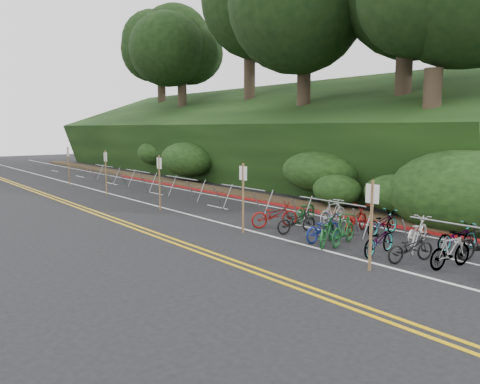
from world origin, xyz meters
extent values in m
plane|color=black|center=(0.00, 0.00, 0.00)|extent=(120.00, 120.00, 0.00)
cube|color=gold|center=(-2.15, 10.00, 0.00)|extent=(0.12, 80.00, 0.01)
cube|color=gold|center=(-1.85, 10.00, 0.00)|extent=(0.12, 80.00, 0.01)
cube|color=silver|center=(1.00, 10.00, 0.00)|extent=(0.12, 80.00, 0.01)
cube|color=silver|center=(5.20, 10.00, 0.00)|extent=(0.12, 80.00, 0.01)
cube|color=silver|center=(3.10, -2.00, 0.00)|extent=(0.10, 1.60, 0.01)
cube|color=silver|center=(3.10, 4.00, 0.00)|extent=(0.10, 1.60, 0.01)
cube|color=silver|center=(3.10, 10.00, 0.00)|extent=(0.10, 1.60, 0.01)
cube|color=silver|center=(3.10, 16.00, 0.00)|extent=(0.10, 1.60, 0.01)
cube|color=silver|center=(3.10, 22.00, 0.00)|extent=(0.10, 1.60, 0.01)
cube|color=silver|center=(3.10, 28.00, 0.00)|extent=(0.10, 1.60, 0.01)
cube|color=silver|center=(3.10, 34.00, 0.00)|extent=(0.10, 1.60, 0.01)
cube|color=maroon|center=(5.70, 12.00, 0.05)|extent=(0.25, 28.00, 0.10)
cube|color=black|center=(13.50, 22.00, 2.80)|extent=(12.32, 44.00, 9.11)
cube|color=#382819|center=(6.40, 22.00, 0.08)|extent=(1.40, 44.00, 0.16)
ellipsoid|color=#284C19|center=(7.20, 3.00, 1.04)|extent=(2.00, 2.80, 1.60)
ellipsoid|color=#284C19|center=(8.00, 8.00, 1.55)|extent=(2.60, 3.64, 2.08)
ellipsoid|color=#284C19|center=(9.20, 14.00, 1.99)|extent=(2.20, 3.08, 1.76)
ellipsoid|color=#284C19|center=(7.80, 20.00, 1.56)|extent=(3.00, 4.20, 2.40)
ellipsoid|color=#284C19|center=(8.50, 26.00, 1.73)|extent=(2.40, 3.36, 1.92)
ellipsoid|color=#284C19|center=(9.80, 30.00, 2.41)|extent=(2.80, 3.92, 2.24)
ellipsoid|color=#284C19|center=(7.00, 6.00, 0.90)|extent=(1.80, 2.52, 1.44)
ellipsoid|color=#284C19|center=(10.00, 18.00, 2.60)|extent=(3.20, 4.48, 2.56)
ellipsoid|color=black|center=(8.00, 0.50, 1.21)|extent=(5.28, 6.16, 3.52)
cylinder|color=#2D2319|center=(9.50, 3.00, 3.74)|extent=(0.77, 0.77, 5.07)
ellipsoid|color=black|center=(9.50, 3.00, 8.35)|extent=(6.94, 6.94, 6.59)
cylinder|color=#2D2319|center=(12.00, 6.00, 5.92)|extent=(0.83, 0.83, 6.24)
cylinder|color=#2D2319|center=(11.00, 12.00, 5.43)|extent=(0.81, 0.81, 5.85)
ellipsoid|color=black|center=(11.00, 12.00, 10.85)|extent=(8.32, 8.32, 7.91)
cylinder|color=#2D2319|center=(13.50, 20.00, 6.52)|extent=(0.85, 0.85, 6.63)
ellipsoid|color=black|center=(13.50, 20.00, 12.69)|extent=(9.54, 9.54, 9.06)
cylinder|color=#2D2319|center=(12.50, 28.00, 5.53)|extent=(0.79, 0.79, 5.46)
ellipsoid|color=black|center=(12.50, 28.00, 10.45)|extent=(7.28, 7.28, 6.92)
cylinder|color=#2D2319|center=(15.00, 36.00, 6.62)|extent=(0.83, 0.83, 6.24)
ellipsoid|color=black|center=(15.00, 36.00, 12.34)|extent=(8.67, 8.67, 8.24)
cylinder|color=gray|center=(2.44, -1.91, 1.17)|extent=(0.05, 2.92, 0.05)
cylinder|color=gray|center=(2.16, -0.55, 0.59)|extent=(0.59, 0.04, 1.16)
cylinder|color=gray|center=(2.72, -0.55, 0.59)|extent=(0.59, 0.04, 1.16)
cylinder|color=gray|center=(3.00, 3.00, 1.15)|extent=(0.05, 3.00, 0.05)
cylinder|color=gray|center=(2.72, 1.60, 0.57)|extent=(0.58, 0.04, 1.13)
cylinder|color=gray|center=(3.28, 1.60, 0.57)|extent=(0.58, 0.04, 1.13)
cylinder|color=gray|center=(2.72, 4.40, 0.57)|extent=(0.58, 0.04, 1.13)
cylinder|color=gray|center=(3.28, 4.40, 0.57)|extent=(0.58, 0.04, 1.13)
cylinder|color=gray|center=(3.00, 8.00, 1.15)|extent=(0.05, 3.00, 0.05)
cylinder|color=gray|center=(2.72, 6.60, 0.57)|extent=(0.58, 0.04, 1.13)
cylinder|color=gray|center=(3.28, 6.60, 0.57)|extent=(0.58, 0.04, 1.13)
cylinder|color=gray|center=(2.72, 9.40, 0.57)|extent=(0.58, 0.04, 1.13)
cylinder|color=gray|center=(3.28, 9.40, 0.57)|extent=(0.58, 0.04, 1.13)
cylinder|color=gray|center=(3.00, 13.00, 1.15)|extent=(0.05, 3.00, 0.05)
cylinder|color=gray|center=(2.72, 11.60, 0.57)|extent=(0.58, 0.04, 1.13)
cylinder|color=gray|center=(3.28, 11.60, 0.57)|extent=(0.58, 0.04, 1.13)
cylinder|color=gray|center=(2.72, 14.40, 0.57)|extent=(0.58, 0.04, 1.13)
cylinder|color=gray|center=(3.28, 14.40, 0.57)|extent=(0.58, 0.04, 1.13)
cylinder|color=gray|center=(3.00, 18.00, 1.15)|extent=(0.05, 3.00, 0.05)
cylinder|color=gray|center=(2.72, 16.60, 0.57)|extent=(0.58, 0.04, 1.13)
cylinder|color=gray|center=(3.28, 16.60, 0.57)|extent=(0.58, 0.04, 1.13)
cylinder|color=gray|center=(2.72, 19.40, 0.57)|extent=(0.58, 0.04, 1.13)
cylinder|color=gray|center=(3.28, 19.40, 0.57)|extent=(0.58, 0.04, 1.13)
cylinder|color=gray|center=(3.00, 23.00, 1.15)|extent=(0.05, 3.00, 0.05)
cylinder|color=gray|center=(2.72, 21.60, 0.57)|extent=(0.58, 0.04, 1.13)
cylinder|color=gray|center=(3.28, 21.60, 0.57)|extent=(0.58, 0.04, 1.13)
cylinder|color=gray|center=(2.72, 24.40, 0.57)|extent=(0.58, 0.04, 1.13)
cylinder|color=gray|center=(3.28, 24.40, 0.57)|extent=(0.58, 0.04, 1.13)
cylinder|color=brown|center=(0.35, -0.58, 1.20)|extent=(0.08, 0.08, 2.40)
cube|color=silver|center=(0.35, -0.58, 2.05)|extent=(0.02, 0.40, 0.50)
cylinder|color=brown|center=(0.60, 5.00, 1.25)|extent=(0.08, 0.08, 2.50)
cube|color=silver|center=(0.60, 5.00, 2.15)|extent=(0.02, 0.40, 0.50)
cylinder|color=brown|center=(0.60, 11.00, 1.25)|extent=(0.08, 0.08, 2.50)
cube|color=silver|center=(0.60, 11.00, 2.15)|extent=(0.02, 0.40, 0.50)
cylinder|color=brown|center=(0.60, 17.00, 1.25)|extent=(0.08, 0.08, 2.50)
cube|color=silver|center=(0.60, 17.00, 2.15)|extent=(0.02, 0.40, 0.50)
cylinder|color=brown|center=(0.60, 23.00, 1.25)|extent=(0.08, 0.08, 2.50)
cube|color=silver|center=(0.60, 23.00, 2.15)|extent=(0.02, 0.40, 0.50)
imported|color=#144C1E|center=(1.57, 1.95, 0.49)|extent=(1.47, 1.94, 0.98)
imported|color=slate|center=(2.21, -1.81, 0.48)|extent=(0.72, 1.65, 0.96)
imported|color=black|center=(1.92, -0.81, 0.42)|extent=(0.97, 1.67, 0.83)
imported|color=slate|center=(4.20, -1.01, 0.42)|extent=(0.97, 1.70, 0.84)
imported|color=slate|center=(1.89, 0.21, 0.44)|extent=(0.79, 1.74, 0.88)
imported|color=beige|center=(4.02, 0.22, 0.43)|extent=(0.88, 1.72, 0.86)
imported|color=#144C1E|center=(1.96, 1.58, 0.51)|extent=(0.93, 1.78, 1.03)
imported|color=slate|center=(4.21, 1.67, 0.44)|extent=(0.61, 1.67, 0.87)
imported|color=navy|center=(1.88, 2.37, 0.44)|extent=(0.68, 1.72, 0.89)
imported|color=maroon|center=(3.77, 2.47, 0.49)|extent=(1.11, 1.96, 0.98)
imported|color=black|center=(2.07, 3.78, 0.44)|extent=(0.83, 1.73, 0.87)
imported|color=#9E9EA3|center=(4.13, 3.83, 0.51)|extent=(0.66, 1.74, 1.02)
imported|color=maroon|center=(2.10, 4.96, 0.49)|extent=(1.27, 1.97, 0.98)
imported|color=#144C1E|center=(3.81, 4.97, 0.48)|extent=(1.25, 1.94, 0.96)
camera|label=1|loc=(-9.82, -7.73, 3.75)|focal=35.00mm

